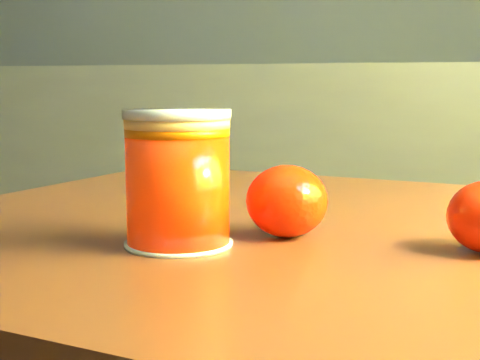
# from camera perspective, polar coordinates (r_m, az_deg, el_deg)

# --- Properties ---
(kitchen_counter) EXTENTS (3.15, 0.60, 0.90)m
(kitchen_counter) POSITION_cam_1_polar(r_m,az_deg,el_deg) (2.21, -9.99, -2.37)
(kitchen_counter) COLOR #4F4F54
(kitchen_counter) RESTS_ON ground
(table) EXTENTS (1.06, 0.84, 0.71)m
(table) POSITION_cam_1_polar(r_m,az_deg,el_deg) (0.64, 12.75, -12.44)
(table) COLOR brown
(table) RESTS_ON ground
(juice_glass) EXTENTS (0.09, 0.09, 0.11)m
(juice_glass) POSITION_cam_1_polar(r_m,az_deg,el_deg) (0.54, -5.33, 0.08)
(juice_glass) COLOR #FF2E05
(juice_glass) RESTS_ON table
(orange_front) EXTENTS (0.09, 0.09, 0.06)m
(orange_front) POSITION_cam_1_polar(r_m,az_deg,el_deg) (0.58, 4.02, -1.80)
(orange_front) COLOR red
(orange_front) RESTS_ON table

